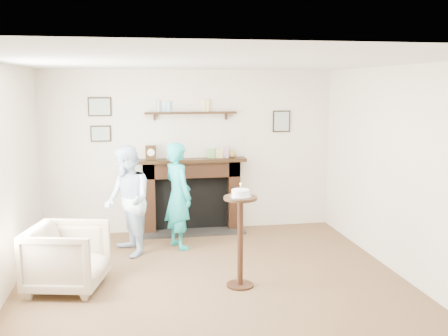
{
  "coord_description": "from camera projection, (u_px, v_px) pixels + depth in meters",
  "views": [
    {
      "loc": [
        -0.84,
        -5.16,
        2.26
      ],
      "look_at": [
        0.24,
        0.9,
        1.24
      ],
      "focal_mm": 40.0,
      "sensor_mm": 36.0,
      "label": 1
    }
  ],
  "objects": [
    {
      "name": "ground",
      "position": [
        217.0,
        292.0,
        5.53
      ],
      "size": [
        5.0,
        5.0,
        0.0
      ],
      "primitive_type": "plane",
      "color": "brown",
      "rests_on": "ground"
    },
    {
      "name": "room_shell",
      "position": [
        207.0,
        140.0,
        5.93
      ],
      "size": [
        4.54,
        5.02,
        2.52
      ],
      "color": "beige",
      "rests_on": "ground"
    },
    {
      "name": "armchair",
      "position": [
        69.0,
        288.0,
        5.62
      ],
      "size": [
        0.96,
        0.94,
        0.73
      ],
      "primitive_type": "imported",
      "rotation": [
        0.0,
        0.0,
        1.34
      ],
      "color": "tan",
      "rests_on": "ground"
    },
    {
      "name": "man",
      "position": [
        129.0,
        254.0,
        6.76
      ],
      "size": [
        0.77,
        0.87,
        1.49
      ],
      "primitive_type": "imported",
      "rotation": [
        0.0,
        0.0,
        -1.24
      ],
      "color": "#A6B7D0",
      "rests_on": "ground"
    },
    {
      "name": "woman",
      "position": [
        179.0,
        247.0,
        7.06
      ],
      "size": [
        0.54,
        0.64,
        1.49
      ],
      "primitive_type": "imported",
      "rotation": [
        0.0,
        0.0,
        1.98
      ],
      "color": "#21A8C0",
      "rests_on": "ground"
    },
    {
      "name": "pedestal_table",
      "position": [
        240.0,
        223.0,
        5.57
      ],
      "size": [
        0.37,
        0.37,
        1.2
      ],
      "color": "black",
      "rests_on": "ground"
    }
  ]
}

